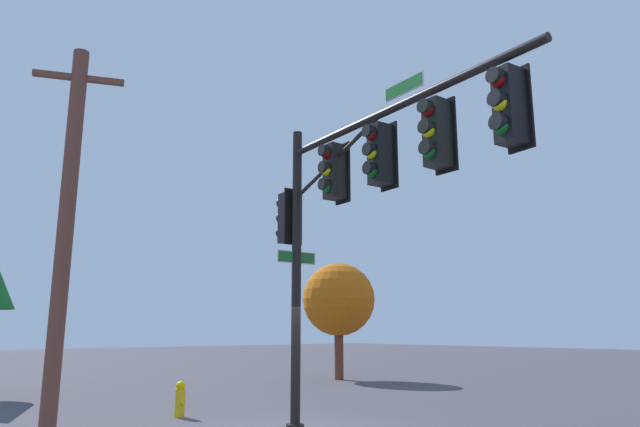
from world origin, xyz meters
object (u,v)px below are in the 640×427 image
object	(u,v)px
fire_hydrant	(180,399)
tree_mid	(339,300)
utility_pole	(65,228)
signal_pole_assembly	(359,186)

from	to	relation	value
fire_hydrant	tree_mid	bearing A→B (deg)	117.62
fire_hydrant	utility_pole	bearing A→B (deg)	-71.90
signal_pole_assembly	tree_mid	distance (m)	14.72
signal_pole_assembly	fire_hydrant	bearing A→B (deg)	-175.91
utility_pole	tree_mid	world-z (taller)	utility_pole
signal_pole_assembly	utility_pole	size ratio (longest dim) A/B	0.86
fire_hydrant	tree_mid	distance (m)	11.77
signal_pole_assembly	tree_mid	world-z (taller)	signal_pole_assembly
utility_pole	fire_hydrant	size ratio (longest dim) A/B	9.47
signal_pole_assembly	fire_hydrant	size ratio (longest dim) A/B	8.18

